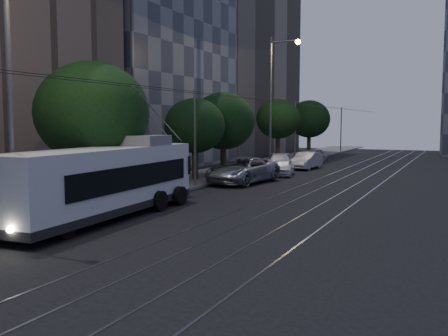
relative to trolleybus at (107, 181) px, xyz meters
name	(u,v)px	position (x,y,z in m)	size (l,w,h in m)	color
ground	(190,226)	(3.96, -0.01, -1.58)	(120.00, 120.00, 0.00)	black
sidewalk	(231,171)	(-3.54, 19.99, -1.50)	(5.00, 90.00, 0.15)	slate
tram_rails	(356,178)	(6.46, 19.99, -1.57)	(4.52, 90.00, 0.02)	#94949C
overhead_wires	(260,129)	(-1.01, 19.99, 1.89)	(2.23, 90.00, 6.00)	black
building_glass_mid	(128,20)	(-15.04, 21.99, 11.84)	(14.40, 18.40, 26.80)	#3C414C
building_tan_far	(222,17)	(-15.04, 41.99, 15.84)	(14.40, 22.40, 34.80)	gray
trolleybus	(107,181)	(0.00, 0.00, 0.00)	(3.11, 11.52, 5.63)	white
pickup_silver	(243,170)	(0.31, 13.49, -0.72)	(2.84, 6.16, 1.71)	#9E9FA5
car_white_a	(283,168)	(1.26, 18.99, -0.96)	(1.47, 3.65, 1.24)	white
car_white_b	(280,163)	(-0.09, 22.03, -0.88)	(1.97, 4.84, 1.40)	silver
car_white_c	(306,161)	(1.26, 25.03, -0.85)	(1.54, 4.43, 1.46)	#B5B5B9
car_white_d	(312,155)	(-0.34, 32.72, -0.89)	(1.62, 4.02, 1.37)	#BBBBC0
tree_1	(92,113)	(-2.54, 2.14, 2.89)	(5.39, 5.39, 6.91)	#2C2218
tree_2	(195,126)	(-3.04, 13.06, 2.20)	(4.13, 4.13, 5.65)	#2C2218
tree_3	(223,121)	(-2.54, 16.49, 2.53)	(4.69, 4.69, 6.23)	#2C2218
tree_4	(278,119)	(-3.04, 29.82, 2.75)	(4.31, 4.31, 6.29)	#2C2218
tree_5	(309,119)	(-2.54, 38.99, 2.80)	(4.73, 4.73, 6.52)	#2C2218
streetlamp_near	(17,48)	(-0.81, -3.77, 5.04)	(2.65, 0.44, 11.08)	#5D5D5F
streetlamp_far	(275,91)	(-0.81, 22.84, 5.01)	(2.64, 0.44, 11.03)	#5D5D5F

